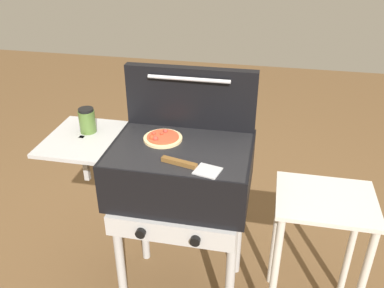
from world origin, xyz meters
TOP-DOWN VIEW (x-y plane):
  - ground_plane at (0.00, 0.00)m, footprint 8.00×8.00m
  - grill at (-0.01, -0.00)m, footprint 0.96×0.53m
  - grill_lid_open at (0.00, 0.21)m, footprint 0.63×0.08m
  - pizza_pepperoni at (-0.10, 0.05)m, footprint 0.18×0.18m
  - sauce_jar at (-0.47, 0.06)m, footprint 0.08×0.08m
  - spatula at (0.08, -0.16)m, footprint 0.27×0.12m
  - prep_table at (0.66, 0.00)m, footprint 0.44×0.36m

SIDE VIEW (x-z plane):
  - ground_plane at x=0.00m, z-range 0.00..0.00m
  - prep_table at x=0.66m, z-range 0.16..0.87m
  - grill at x=-0.01m, z-range 0.31..1.21m
  - spatula at x=0.08m, z-range 0.90..0.92m
  - pizza_pepperoni at x=-0.10m, z-range 0.89..0.93m
  - sauce_jar at x=-0.47m, z-range 0.90..1.02m
  - grill_lid_open at x=0.00m, z-range 0.90..1.20m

